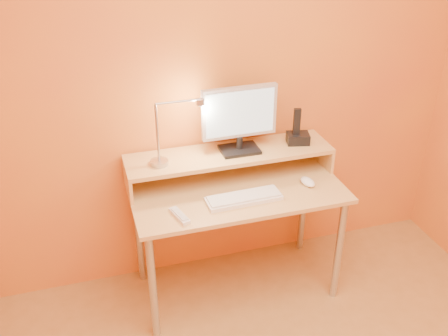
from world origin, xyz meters
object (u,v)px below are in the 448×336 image
object	(u,v)px
keyboard	(244,199)
remote_control	(179,216)
monitor_panel	(239,112)
phone_dock	(298,138)
mouse	(308,182)
lamp_base	(159,163)

from	to	relation	value
keyboard	remote_control	xyz separation A→B (m)	(-0.37, -0.06, -0.00)
monitor_panel	phone_dock	size ratio (longest dim) A/B	3.33
monitor_panel	remote_control	xyz separation A→B (m)	(-0.43, -0.34, -0.39)
mouse	lamp_base	bearing A→B (deg)	159.05
lamp_base	mouse	distance (m)	0.85
monitor_panel	phone_dock	bearing A→B (deg)	-2.43
monitor_panel	remote_control	bearing A→B (deg)	-142.70
monitor_panel	mouse	xyz separation A→B (m)	(0.34, -0.23, -0.38)
keyboard	remote_control	size ratio (longest dim) A/B	2.56
phone_dock	mouse	world-z (taller)	phone_dock
phone_dock	mouse	distance (m)	0.28
mouse	monitor_panel	bearing A→B (deg)	138.12
lamp_base	keyboard	distance (m)	0.50
lamp_base	remote_control	bearing A→B (deg)	-82.46
keyboard	mouse	size ratio (longest dim) A/B	3.64
monitor_panel	mouse	distance (m)	0.56
mouse	remote_control	world-z (taller)	mouse
lamp_base	remote_control	xyz separation A→B (m)	(0.04, -0.30, -0.16)
lamp_base	phone_dock	xyz separation A→B (m)	(0.84, 0.03, 0.02)
lamp_base	remote_control	world-z (taller)	lamp_base
remote_control	mouse	bearing A→B (deg)	-7.61
mouse	remote_control	size ratio (longest dim) A/B	0.70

